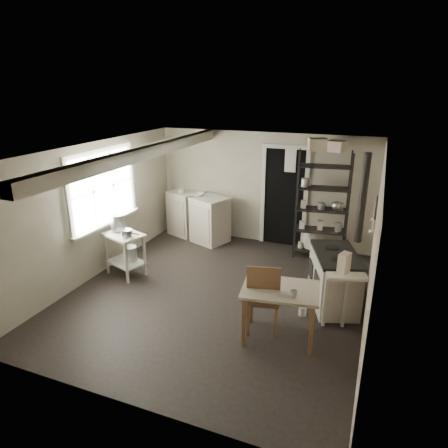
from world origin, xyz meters
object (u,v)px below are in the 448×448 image
at_px(prep_table, 125,254).
at_px(shelf_rack, 321,210).
at_px(stove, 334,278).
at_px(stockpot, 118,222).
at_px(work_table, 279,313).
at_px(flour_sack, 313,243).
at_px(base_cabinets, 198,217).
at_px(chair, 263,298).

height_order(prep_table, shelf_rack, shelf_rack).
relative_size(prep_table, stove, 0.71).
height_order(stockpot, work_table, stockpot).
relative_size(prep_table, shelf_rack, 0.37).
distance_m(stove, flour_sack, 1.92).
xyz_separation_m(stockpot, shelf_rack, (3.18, 1.98, 0.01)).
relative_size(stockpot, shelf_rack, 0.13).
bearing_deg(prep_table, stove, 4.89).
bearing_deg(base_cabinets, shelf_rack, 19.22).
bearing_deg(flour_sack, stove, -71.44).
bearing_deg(base_cabinets, flour_sack, 20.56).
bearing_deg(stockpot, prep_table, -25.44).
height_order(stockpot, shelf_rack, shelf_rack).
height_order(stockpot, flour_sack, stockpot).
height_order(shelf_rack, chair, shelf_rack).
bearing_deg(flour_sack, work_table, -88.95).
xyz_separation_m(stockpot, chair, (2.86, -0.80, -0.45)).
xyz_separation_m(base_cabinets, chair, (2.30, -2.84, 0.03)).
height_order(base_cabinets, chair, chair).
bearing_deg(chair, prep_table, 151.24).
distance_m(base_cabinets, shelf_rack, 2.66).
distance_m(prep_table, stove, 3.53).
distance_m(base_cabinets, chair, 3.65).
distance_m(stockpot, shelf_rack, 3.74).
bearing_deg(base_cabinets, chair, -30.47).
bearing_deg(stockpot, work_table, -16.37).
xyz_separation_m(work_table, chair, (-0.25, 0.11, 0.10)).
height_order(stockpot, stove, stockpot).
bearing_deg(stove, shelf_rack, 86.53).
bearing_deg(work_table, base_cabinets, 130.83).
xyz_separation_m(work_table, flour_sack, (-0.05, 2.95, -0.14)).
distance_m(stove, chair, 1.31).
xyz_separation_m(stove, flour_sack, (-0.61, 1.81, -0.20)).
xyz_separation_m(prep_table, base_cabinets, (0.41, 2.11, 0.06)).
distance_m(stove, work_table, 1.27).
xyz_separation_m(base_cabinets, shelf_rack, (2.61, -0.06, 0.49)).
height_order(base_cabinets, stove, base_cabinets).
xyz_separation_m(base_cabinets, stove, (3.10, -1.81, -0.02)).
height_order(prep_table, stove, stove).
relative_size(stockpot, flour_sack, 0.52).
xyz_separation_m(prep_table, shelf_rack, (3.02, 2.05, 0.55)).
bearing_deg(flour_sack, chair, -93.97).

